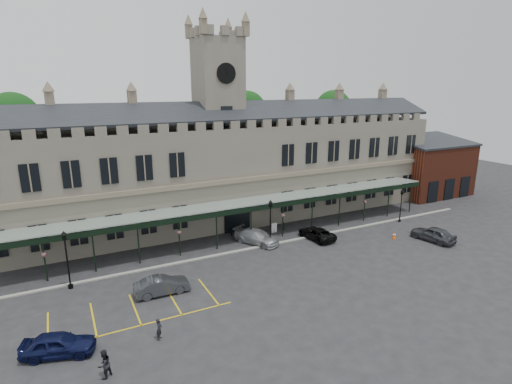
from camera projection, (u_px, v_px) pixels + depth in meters
name	position (u px, v px, depth m)	size (l,w,h in m)	color
ground	(285.00, 268.00, 37.69)	(140.00, 140.00, 0.00)	#232325
station_building	(220.00, 170.00, 49.74)	(60.00, 10.36, 17.30)	#5D584D
clock_tower	(219.00, 116.00, 48.10)	(5.60, 5.60, 24.80)	#5D584D
canopy	(250.00, 221.00, 43.50)	(50.00, 4.10, 4.30)	#8C9E93
brick_annex	(429.00, 168.00, 62.62)	(12.40, 8.36, 9.23)	#5B2315
kerb	(258.00, 247.00, 42.41)	(60.00, 0.40, 0.12)	gray
parking_markings	(136.00, 312.00, 30.29)	(16.00, 6.00, 0.01)	gold
tree_behind_left	(14.00, 120.00, 46.35)	(6.00, 6.00, 16.00)	#332314
tree_behind_mid	(246.00, 112.00, 59.42)	(6.00, 6.00, 16.00)	#332314
tree_behind_right	(333.00, 110.00, 66.40)	(6.00, 6.00, 16.00)	#332314
lamp_post_left	(66.00, 255.00, 33.12)	(0.49, 0.49, 5.18)	black
lamp_post_mid	(270.00, 219.00, 42.10)	(0.49, 0.49, 5.16)	black
lamp_post_right	(401.00, 203.00, 49.87)	(0.40, 0.40, 4.22)	black
traffic_cone	(394.00, 235.00, 44.86)	(0.45, 0.45, 0.72)	#DD4807
sign_board	(274.00, 228.00, 46.64)	(0.68, 0.09, 1.16)	black
bollard_left	(232.00, 231.00, 45.77)	(0.17, 0.17, 0.93)	black
bollard_right	(283.00, 226.00, 47.51)	(0.17, 0.17, 0.97)	black
car_left_a	(58.00, 344.00, 25.32)	(1.80, 4.48, 1.53)	#0B1034
car_left_b	(162.00, 285.00, 32.84)	(1.57, 4.50, 1.48)	#33353A
car_taxi	(257.00, 237.00, 43.43)	(2.12, 5.22, 1.52)	#A1A4A9
car_van	(317.00, 233.00, 44.69)	(2.18, 4.72, 1.31)	black
car_right_a	(433.00, 234.00, 44.09)	(1.92, 4.77, 1.63)	#33353A
person_a	(159.00, 329.00, 26.89)	(0.57, 0.37, 1.56)	black
person_b	(104.00, 364.00, 23.31)	(0.88, 0.69, 1.81)	black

